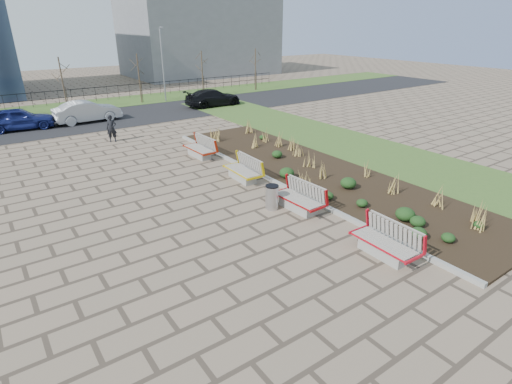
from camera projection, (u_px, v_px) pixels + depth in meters
ground at (274, 267)px, 11.37m from camera, size 120.00×120.00×0.00m
planting_bed at (315, 172)px, 18.42m from camera, size 4.50×18.00×0.10m
planting_curb at (275, 182)px, 17.17m from camera, size 0.16×18.00×0.15m
grass_verge_near at (382, 154)px, 20.95m from camera, size 5.00×38.00×0.04m
grass_verge_far at (64, 108)px, 32.40m from camera, size 80.00×5.00×0.04m
road at (82, 122)px, 27.90m from camera, size 80.00×7.00×0.02m
bench_a at (384, 241)px, 11.70m from camera, size 0.94×2.12×1.00m
bench_b at (298, 197)px, 14.61m from camera, size 1.00×2.14×1.00m
bench_c at (242, 169)px, 17.41m from camera, size 0.97×2.13×1.00m
bench_d at (199, 148)px, 20.43m from camera, size 0.99×2.14×1.00m
litter_bin at (272, 197)px, 14.72m from camera, size 0.48×0.48×0.92m
pedestrian at (112, 129)px, 22.96m from camera, size 0.67×0.57×1.55m
car_blue at (18, 119)px, 25.47m from camera, size 4.31×2.08×1.42m
car_silver at (87, 111)px, 27.52m from camera, size 4.46×1.75×1.45m
car_black at (213, 98)px, 32.80m from camera, size 4.71×1.97×1.36m
tree_c at (63, 84)px, 30.48m from camera, size 1.40×1.40×4.00m
tree_d at (139, 78)px, 33.67m from camera, size 1.40×1.40×4.00m
tree_e at (202, 74)px, 36.85m from camera, size 1.40×1.40×4.00m
tree_f at (255, 70)px, 40.03m from camera, size 1.40×1.40×4.00m
lamp_east at (163, 65)px, 33.96m from camera, size 0.24×0.60×6.00m
railing_fence at (59, 97)px, 33.29m from camera, size 44.00×0.10×1.20m
building_grey at (199, 34)px, 51.58m from camera, size 18.00×12.00×10.00m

